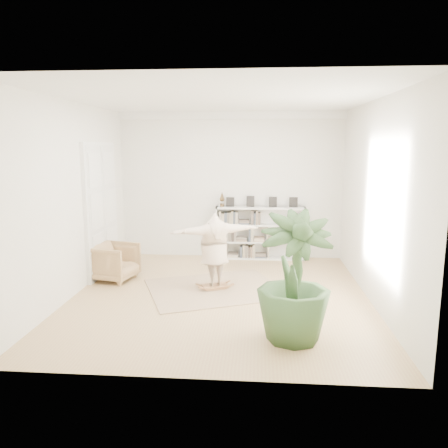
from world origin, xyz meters
name	(u,v)px	position (x,y,z in m)	size (l,w,h in m)	color
floor	(220,296)	(0.00, 0.00, 0.00)	(6.00, 6.00, 0.00)	#A88256
room_shell	(231,115)	(0.00, 2.94, 3.51)	(6.00, 6.00, 6.00)	silver
doors	(102,211)	(-2.70, 1.30, 1.40)	(0.09, 1.78, 2.92)	white
bookshelf	(260,234)	(0.74, 2.82, 0.64)	(2.20, 0.35, 1.64)	silver
armchair	(114,262)	(-2.30, 0.82, 0.39)	(0.82, 0.85, 0.77)	tan
rug	(215,289)	(-0.14, 0.36, 0.01)	(2.50, 2.00, 0.02)	tan
rocker_board	(215,286)	(-0.14, 0.36, 0.07)	(0.57, 0.46, 0.10)	#91613A
person	(215,248)	(-0.14, 0.36, 0.84)	(1.76, 0.48, 1.43)	beige
houseplant	(294,277)	(1.22, -1.79, 0.94)	(1.05, 1.05, 1.88)	#2E4C26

